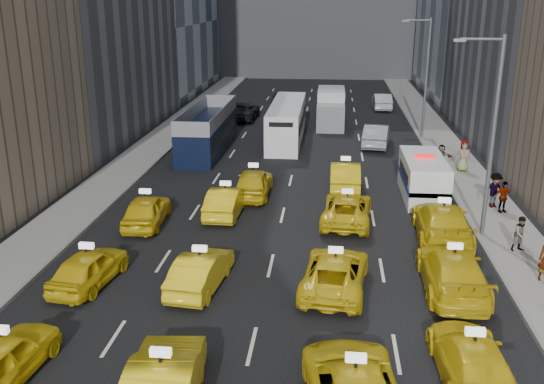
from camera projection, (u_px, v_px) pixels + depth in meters
The scene contains 33 objects.
ground at pixel (243, 384), 17.21m from camera, with size 160.00×160.00×0.00m, color black.
sidewalk_west at pixel (144, 154), 41.81m from camera, with size 3.00×90.00×0.15m, color gray.
sidewalk_east at pixel (455, 162), 39.87m from camera, with size 3.00×90.00×0.15m, color gray.
curb_west at pixel (165, 154), 41.67m from camera, with size 0.15×90.00×0.18m, color slate.
curb_east at pixel (432, 161), 40.00m from camera, with size 0.15×90.00×0.18m, color slate.
streetlight_near at pixel (491, 131), 26.19m from camera, with size 2.15×0.22×9.00m.
streetlight_far at pixel (425, 74), 45.12m from camera, with size 2.15×0.22×9.00m.
taxi_4 at pixel (3, 358), 17.20m from camera, with size 1.67×4.15×1.41m, color gold.
taxi_7 at pixel (472, 360), 17.18m from camera, with size 1.92×4.71×1.37m, color gold.
taxi_8 at pixel (89, 268), 22.92m from camera, with size 1.64×4.09×1.39m, color gold.
taxi_9 at pixel (201, 271), 22.70m from camera, with size 1.46×4.19×1.38m, color gold.
taxi_10 at pixel (335, 272), 22.59m from camera, with size 2.27×4.93×1.37m, color gold.
taxi_11 at pixel (453, 271), 22.45m from camera, with size 2.21×5.44×1.58m, color gold.
taxi_12 at pixel (146, 210), 28.98m from camera, with size 1.73×4.31×1.47m, color gold.
taxi_13 at pixel (226, 201), 30.29m from camera, with size 1.52×4.35×1.43m, color gold.
taxi_14 at pixel (347, 209), 29.29m from camera, with size 2.26×4.91×1.36m, color gold.
taxi_15 at pixel (442, 222), 27.16m from camera, with size 2.32×5.71×1.66m, color gold.
taxi_16 at pixel (254, 183), 33.08m from camera, with size 1.83×4.55×1.55m, color gold.
taxi_17 at pixel (345, 175), 34.41m from camera, with size 1.64×4.72×1.55m, color gold.
nypd_van at pixel (423, 178), 32.90m from camera, with size 2.38×5.61×2.37m.
double_decker at pixel (208, 129), 42.60m from camera, with size 2.62×10.68×3.09m.
city_bus at pixel (287, 122), 45.67m from camera, with size 3.55×11.23×2.85m.
box_truck at pixel (331, 108), 50.95m from camera, with size 2.96×6.74×2.98m.
misc_car_0 at pixel (376, 135), 44.10m from camera, with size 1.72×4.94×1.63m, color #929599.
misc_car_1 at pixel (242, 111), 53.56m from camera, with size 2.56×5.54×1.54m, color black.
misc_car_2 at pixel (334, 97), 61.19m from camera, with size 2.03×4.98×1.45m, color slate.
misc_car_3 at pixel (280, 99), 60.22m from camera, with size 1.65×4.09×1.39m, color black.
misc_car_4 at pixel (382, 101), 58.41m from camera, with size 1.64×4.69×1.55m, color #A8ACB0.
pedestrian_1 at pixel (521, 234), 25.61m from camera, with size 0.75×0.41×1.54m, color gray.
pedestrian_2 at pixel (495, 190), 30.88m from camera, with size 1.17×0.48×1.81m, color gray.
pedestrian_3 at pixel (503, 197), 30.18m from camera, with size 0.94×0.43×1.61m, color gray.
pedestrian_4 at pixel (463, 156), 37.27m from camera, with size 0.94×0.51×1.92m, color gray.
pedestrian_5 at pixel (441, 157), 37.83m from camera, with size 1.43×0.41×1.54m, color gray.
Camera 1 is at (2.25, -14.51, 10.53)m, focal length 40.00 mm.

